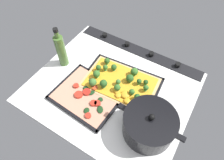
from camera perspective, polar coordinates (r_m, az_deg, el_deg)
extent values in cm
cube|color=white|center=(98.28, -0.05, -2.42)|extent=(75.71, 65.00, 3.00)
cube|color=black|center=(113.88, 7.70, 8.42)|extent=(72.68, 7.00, 0.80)
cylinder|color=black|center=(109.29, 18.42, 4.20)|extent=(2.80, 2.80, 1.80)
cylinder|color=black|center=(111.25, 11.26, 7.39)|extent=(2.80, 2.80, 1.80)
cylinder|color=black|center=(115.19, 4.37, 10.31)|extent=(2.80, 2.80, 1.80)
cylinder|color=black|center=(120.90, -2.08, 12.87)|extent=(2.80, 2.80, 1.80)
cube|color=black|center=(97.84, 2.40, -1.09)|extent=(39.22, 27.65, 0.50)
cube|color=black|center=(104.43, 5.22, 3.71)|extent=(37.39, 4.10, 1.30)
cube|color=black|center=(91.61, -0.81, -6.26)|extent=(37.39, 4.10, 1.30)
cube|color=black|center=(94.97, 12.34, -4.94)|extent=(3.12, 24.84, 1.30)
cube|color=black|center=(103.23, -6.69, 2.75)|extent=(3.12, 24.84, 1.30)
cube|color=tan|center=(97.24, 2.42, -0.83)|extent=(36.65, 25.07, 1.00)
cube|color=gold|center=(96.67, 2.43, -0.58)|extent=(33.68, 22.62, 0.40)
cone|color=#5B9F46|center=(92.58, 5.83, -3.71)|extent=(1.48, 1.48, 0.97)
sphere|color=#386B28|center=(91.35, 5.90, -3.20)|extent=(2.70, 2.70, 2.70)
cone|color=#427635|center=(96.41, 9.61, -1.09)|extent=(1.29, 1.29, 1.02)
sphere|color=#264C1C|center=(95.31, 9.72, -0.60)|extent=(2.35, 2.35, 2.35)
cone|color=#68AD54|center=(95.20, 1.79, -0.99)|extent=(1.31, 1.31, 1.09)
sphere|color=#427533|center=(94.04, 1.81, -0.48)|extent=(2.38, 2.38, 2.38)
cone|color=#68AD54|center=(95.35, -5.48, -1.28)|extent=(2.04, 2.04, 0.89)
sphere|color=#427533|center=(93.87, -5.56, -0.62)|extent=(3.71, 3.71, 3.71)
cone|color=#5B9F46|center=(94.25, 9.64, -2.76)|extent=(1.43, 1.43, 1.29)
sphere|color=#386B28|center=(92.94, 9.78, -2.20)|extent=(2.61, 2.61, 2.61)
cone|color=#5B9F46|center=(98.22, -4.33, 1.18)|extent=(1.93, 1.93, 1.12)
sphere|color=#386B28|center=(96.76, -4.40, 1.87)|extent=(3.50, 3.50, 3.50)
cone|color=#4D8B3F|center=(100.74, 0.57, 3.14)|extent=(1.62, 1.62, 1.08)
sphere|color=#2D5B23|center=(99.49, 0.58, 3.75)|extent=(2.95, 2.95, 2.95)
cone|color=#4D8B3F|center=(96.01, 7.73, -0.89)|extent=(1.33, 1.33, 1.30)
sphere|color=#2D5B23|center=(94.77, 7.83, -0.33)|extent=(2.43, 2.43, 2.43)
cone|color=#4D8B3F|center=(96.71, 5.11, -0.15)|extent=(2.07, 2.07, 0.89)
sphere|color=#2D5B23|center=(95.25, 5.18, 0.53)|extent=(3.75, 3.75, 3.75)
cone|color=#5B9F46|center=(93.25, 1.51, -2.75)|extent=(1.73, 1.73, 0.92)
sphere|color=#386B28|center=(91.90, 1.53, -2.17)|extent=(3.14, 3.14, 3.14)
cone|color=#4D8B3F|center=(100.68, -3.89, 3.05)|extent=(1.42, 1.42, 1.33)
sphere|color=#2D5B23|center=(99.44, -3.94, 3.66)|extent=(2.59, 2.59, 2.59)
cone|color=#4D8B3F|center=(90.93, 7.21, -5.45)|extent=(1.63, 1.63, 1.14)
sphere|color=#2D5B23|center=(89.51, 7.32, -4.88)|extent=(2.97, 2.97, 2.97)
cone|color=#4D8B3F|center=(103.64, -1.42, 4.95)|extent=(1.63, 1.63, 1.03)
sphere|color=#2D5B23|center=(102.45, -1.44, 5.56)|extent=(2.96, 2.96, 2.96)
cone|color=#5B9F46|center=(100.60, -1.87, 3.10)|extent=(1.39, 1.39, 1.29)
sphere|color=#386B28|center=(99.38, -1.89, 3.69)|extent=(2.54, 2.54, 2.54)
cone|color=#5B9F46|center=(99.47, 6.35, 1.73)|extent=(2.10, 2.10, 0.88)
sphere|color=#386B28|center=(98.02, 6.45, 2.42)|extent=(3.83, 3.83, 3.83)
cone|color=#4D8B3F|center=(94.31, -2.43, -1.69)|extent=(2.02, 2.02, 1.24)
sphere|color=#2D5B23|center=(92.69, -2.47, -0.98)|extent=(3.67, 3.67, 3.67)
ellipsoid|color=gold|center=(91.69, 3.86, -4.12)|extent=(5.35, 5.33, 1.53)
ellipsoid|color=gold|center=(97.71, -5.41, 0.52)|extent=(2.78, 2.38, 0.89)
ellipsoid|color=gold|center=(90.02, 4.40, -6.03)|extent=(3.60, 3.12, 1.18)
ellipsoid|color=gold|center=(91.53, 1.81, -4.34)|extent=(3.91, 4.03, 1.10)
ellipsoid|color=gold|center=(92.98, 1.32, -2.83)|extent=(4.85, 5.01, 1.38)
cube|color=black|center=(94.62, -7.02, -4.40)|extent=(31.88, 26.80, 0.50)
cube|color=black|center=(99.36, -2.72, 0.46)|extent=(30.51, 2.95, 1.30)
cube|color=black|center=(90.51, -11.86, -9.43)|extent=(30.51, 2.95, 1.30)
cube|color=black|center=(89.31, 0.32, -8.81)|extent=(2.64, 25.12, 1.30)
cube|color=black|center=(101.16, -13.47, -0.20)|extent=(2.64, 25.12, 1.30)
cube|color=tan|center=(94.04, -7.06, -4.17)|extent=(29.35, 24.27, 0.90)
cylinder|color=red|center=(89.83, -4.04, -6.82)|extent=(2.94, 2.94, 1.00)
cylinder|color=red|center=(96.58, -10.28, -1.63)|extent=(2.62, 2.62, 1.00)
cylinder|color=red|center=(87.37, -6.88, -10.15)|extent=(2.65, 2.65, 1.00)
cylinder|color=#B22319|center=(93.73, -7.28, -3.44)|extent=(3.79, 3.79, 1.00)
cylinder|color=#D14723|center=(94.69, -4.94, -2.24)|extent=(2.82, 2.82, 1.00)
cylinder|color=red|center=(90.14, -5.34, -6.65)|extent=(3.04, 3.04, 1.00)
cylinder|color=red|center=(93.46, -9.60, -4.18)|extent=(3.88, 3.88, 1.00)
ellipsoid|color=#193819|center=(95.11, -7.51, -2.37)|extent=(3.75, 3.52, 0.60)
ellipsoid|color=#193819|center=(90.88, -3.08, -5.74)|extent=(3.15, 3.07, 0.60)
ellipsoid|color=#193819|center=(88.77, -7.34, -8.67)|extent=(3.29, 3.49, 0.60)
ellipsoid|color=#193819|center=(88.43, -3.44, -8.47)|extent=(4.49, 4.60, 0.60)
ellipsoid|color=#193819|center=(97.19, -6.23, -0.46)|extent=(4.00, 3.75, 0.60)
ellipsoid|color=#193819|center=(93.37, -5.96, -3.66)|extent=(3.57, 4.01, 0.60)
cylinder|color=black|center=(82.57, 10.58, -12.68)|extent=(21.06, 21.06, 10.35)
cylinder|color=black|center=(77.62, 11.19, -10.96)|extent=(21.48, 21.48, 0.80)
sphere|color=black|center=(76.21, 11.38, -10.42)|extent=(2.40, 2.40, 2.40)
cube|color=black|center=(79.81, 19.20, -15.45)|extent=(3.60, 2.00, 1.20)
cube|color=black|center=(81.32, 3.04, -7.76)|extent=(3.60, 2.00, 1.20)
cylinder|color=#476B2D|center=(103.61, -14.42, 8.02)|extent=(4.71, 4.71, 17.66)
cylinder|color=#476B2D|center=(96.73, -15.70, 12.45)|extent=(2.12, 2.12, 3.50)
cylinder|color=black|center=(95.18, -16.04, 13.61)|extent=(2.36, 2.36, 1.60)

